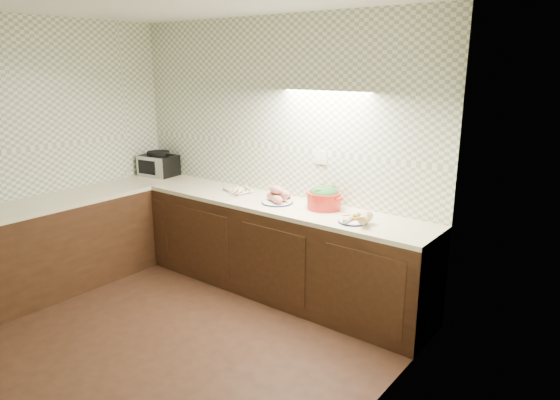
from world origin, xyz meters
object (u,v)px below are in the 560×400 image
Objects in this scene: sweet_potato_plate at (278,197)px; veg_plate at (360,218)px; toaster_oven at (159,164)px; parsnip_pile at (237,191)px; dutch_oven at (324,197)px; onion_bowl at (283,196)px.

sweet_potato_plate is 1.02× the size of veg_plate.
toaster_oven is 1.16× the size of parsnip_pile.
sweet_potato_plate is at bearing -159.96° from dutch_oven.
veg_plate is (2.73, -0.17, -0.09)m from toaster_oven.
onion_bowl is at bearing -6.56° from toaster_oven.
toaster_oven is 1.42× the size of sweet_potato_plate.
toaster_oven is at bearing -173.55° from dutch_oven.
parsnip_pile is 1.23× the size of sweet_potato_plate.
veg_plate is at bearing -4.56° from sweet_potato_plate.
toaster_oven is at bearing 176.89° from parsnip_pile.
parsnip_pile is 2.81× the size of onion_bowl.
toaster_oven is 1.45× the size of veg_plate.
dutch_oven is (0.98, 0.08, 0.07)m from parsnip_pile.
parsnip_pile is 0.99m from dutch_oven.
onion_bowl is at bearing 101.77° from sweet_potato_plate.
dutch_oven is (2.27, 0.01, -0.03)m from toaster_oven.
toaster_oven is 1.83m from sweet_potato_plate.
parsnip_pile is at bearing 176.83° from sweet_potato_plate.
sweet_potato_plate is 0.45m from dutch_oven.
parsnip_pile is at bearing -170.21° from onion_bowl.
parsnip_pile is at bearing -10.28° from toaster_oven.
veg_plate is (1.44, -0.10, 0.01)m from parsnip_pile.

